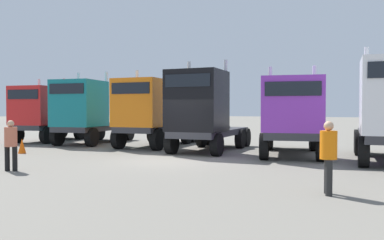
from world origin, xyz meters
The scene contains 9 objects.
ground centered at (0.00, 0.00, 0.00)m, with size 200.00×200.00×0.00m, color slate.
semi_truck_red centered at (-11.63, 3.92, 1.84)m, with size 3.69×6.23×4.06m.
semi_truck_teal centered at (-8.02, 3.81, 1.94)m, with size 3.72×6.30×4.30m.
semi_truck_orange centered at (-3.74, 4.11, 1.88)m, with size 3.39×6.67×4.22m.
semi_truck_black centered at (-0.05, 3.27, 1.96)m, with size 3.15×6.36×4.43m.
semi_truck_purple centered at (4.10, 3.63, 1.76)m, with size 4.05×6.79×3.96m.
visitor_in_hivis centered at (6.75, -3.40, 1.03)m, with size 0.50×0.50×1.77m.
visitor_with_camera centered at (-3.11, -4.69, 0.98)m, with size 0.51×0.51×1.69m.
traffic_cone_mid centered at (-7.31, -1.02, 0.35)m, with size 0.36×0.36×0.69m, color #F2590C.
Camera 1 is at (8.32, -13.10, 2.04)m, focal length 36.39 mm.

